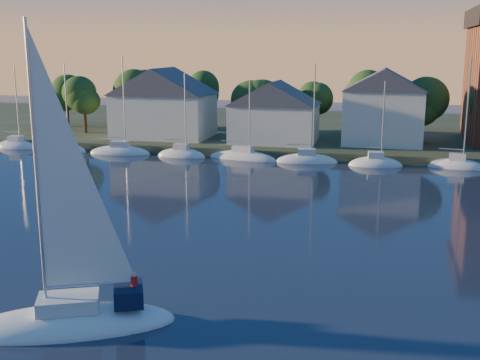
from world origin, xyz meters
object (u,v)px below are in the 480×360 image
(clubhouse_centre, at_px, (274,111))
(clubhouse_west, at_px, (163,102))
(clubhouse_east, at_px, (384,106))
(hero_sailboat, at_px, (72,315))

(clubhouse_centre, bearing_deg, clubhouse_west, 176.42)
(clubhouse_centre, distance_m, clubhouse_east, 14.17)
(clubhouse_east, distance_m, hero_sailboat, 57.76)
(clubhouse_west, distance_m, clubhouse_east, 30.02)
(clubhouse_east, height_order, hero_sailboat, hero_sailboat)
(clubhouse_centre, bearing_deg, hero_sailboat, -89.58)
(clubhouse_east, bearing_deg, clubhouse_centre, -171.87)
(clubhouse_centre, distance_m, hero_sailboat, 54.07)
(clubhouse_east, xyz_separation_m, hero_sailboat, (-13.60, -55.88, -5.36))
(hero_sailboat, bearing_deg, clubhouse_centre, -114.52)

